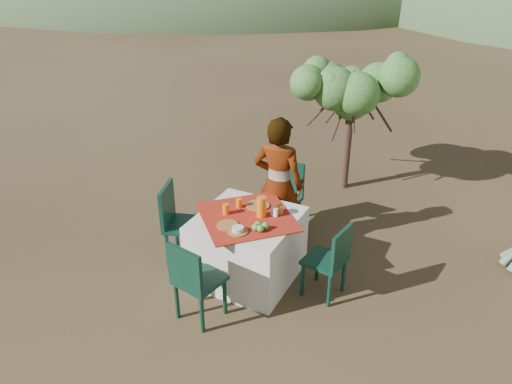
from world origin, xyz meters
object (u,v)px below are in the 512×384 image
chair_right (331,259)px  juice_pitcher (262,207)px  table (247,247)px  chair_far (284,194)px  chair_near (194,279)px  shrub_tree (357,95)px  chair_left (178,220)px  person (278,185)px

chair_right → juice_pitcher: 0.89m
table → chair_right: chair_right is taller
chair_right → juice_pitcher: (-0.80, 0.00, 0.41)m
chair_far → juice_pitcher: juice_pitcher is taller
chair_near → shrub_tree: size_ratio=0.50×
table → chair_left: size_ratio=1.37×
person → shrub_tree: (0.30, 1.96, 0.59)m
chair_left → juice_pitcher: juice_pitcher is taller
chair_near → shrub_tree: 3.69m
chair_near → person: person is taller
chair_far → chair_left: 1.40m
shrub_tree → juice_pitcher: 2.66m
person → shrub_tree: bearing=-102.3°
chair_left → chair_right: size_ratio=1.12×
table → shrub_tree: shrub_tree is taller
person → juice_pitcher: 0.64m
chair_near → chair_right: chair_near is taller
shrub_tree → chair_left: bearing=-113.6°
chair_left → chair_right: 1.79m
person → chair_right: bearing=140.9°
chair_far → person: person is taller
table → chair_right: 0.94m
chair_far → juice_pitcher: size_ratio=4.10×
table → chair_right: (0.93, 0.07, 0.09)m
chair_far → chair_left: bearing=-119.8°
person → shrub_tree: 2.07m
chair_near → chair_right: 1.41m
chair_left → shrub_tree: shrub_tree is taller
chair_far → shrub_tree: shrub_tree is taller
chair_left → shrub_tree: (1.19, 2.74, 0.89)m
chair_near → chair_left: chair_left is taller
chair_far → table: bearing=-82.5°
juice_pitcher → chair_right: bearing=-0.3°
chair_near → chair_right: (1.05, 0.95, -0.03)m
chair_right → table: bearing=-76.7°
chair_right → shrub_tree: size_ratio=0.47×
chair_left → person: (0.89, 0.78, 0.30)m
chair_far → juice_pitcher: (0.18, -1.00, 0.36)m
chair_right → chair_far: bearing=-127.1°
chair_near → chair_left: 1.09m
table → juice_pitcher: (0.14, 0.07, 0.49)m
chair_near → person: size_ratio=0.54×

